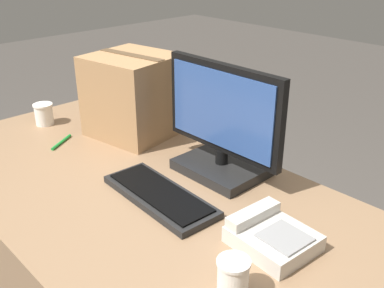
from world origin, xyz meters
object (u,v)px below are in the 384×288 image
object	(u,v)px
keyboard	(159,196)
desk_phone	(271,236)
paper_cup_left	(44,114)
monitor	(222,129)
cardboard_box	(133,95)
pen_marker	(61,142)
paper_cup_right	(233,278)

from	to	relation	value
keyboard	desk_phone	bearing A→B (deg)	13.42
desk_phone	paper_cup_left	world-z (taller)	paper_cup_left
monitor	cardboard_box	bearing A→B (deg)	-179.34
desk_phone	pen_marker	size ratio (longest dim) A/B	1.77
paper_cup_left	paper_cup_right	bearing A→B (deg)	-7.92
keyboard	cardboard_box	size ratio (longest dim) A/B	1.16
monitor	desk_phone	xyz separation A→B (m)	(0.37, -0.20, -0.13)
monitor	paper_cup_left	distance (m)	0.88
monitor	cardboard_box	distance (m)	0.49
paper_cup_left	cardboard_box	size ratio (longest dim) A/B	0.25
keyboard	cardboard_box	bearing A→B (deg)	153.99
paper_cup_right	pen_marker	size ratio (longest dim) A/B	0.80
paper_cup_right	pen_marker	bearing A→B (deg)	172.97
keyboard	paper_cup_right	bearing A→B (deg)	-15.03
pen_marker	cardboard_box	bearing A→B (deg)	127.00
paper_cup_left	desk_phone	bearing A→B (deg)	1.74
paper_cup_left	cardboard_box	world-z (taller)	cardboard_box
desk_phone	paper_cup_left	xyz separation A→B (m)	(-1.21, -0.04, 0.02)
paper_cup_left	paper_cup_right	distance (m)	1.28
monitor	paper_cup_right	size ratio (longest dim) A/B	4.87
monitor	pen_marker	xyz separation A→B (m)	(-0.60, -0.29, -0.16)
monitor	pen_marker	size ratio (longest dim) A/B	3.91
monitor	paper_cup_left	xyz separation A→B (m)	(-0.84, -0.24, -0.11)
monitor	keyboard	size ratio (longest dim) A/B	1.13
keyboard	cardboard_box	distance (m)	0.57
cardboard_box	paper_cup_left	bearing A→B (deg)	-145.87
keyboard	pen_marker	size ratio (longest dim) A/B	3.45
monitor	cardboard_box	size ratio (longest dim) A/B	1.31
paper_cup_left	paper_cup_right	world-z (taller)	paper_cup_right
paper_cup_right	desk_phone	bearing A→B (deg)	104.11
keyboard	desk_phone	xyz separation A→B (m)	(0.38, 0.07, 0.02)
paper_cup_left	paper_cup_right	xyz separation A→B (m)	(1.26, -0.18, 0.00)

